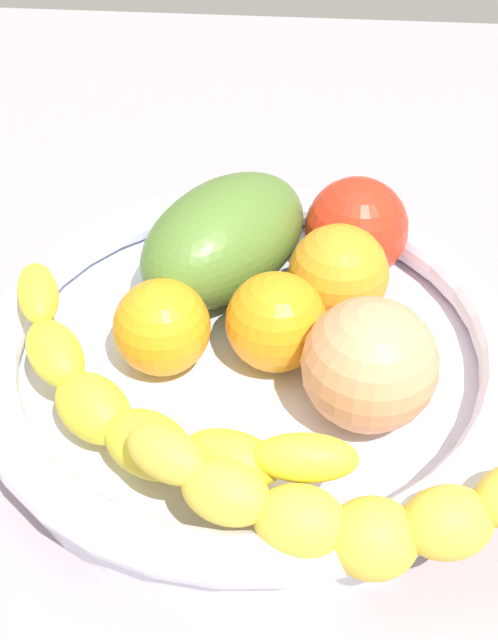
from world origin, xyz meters
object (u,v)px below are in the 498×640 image
Objects in this scene: orange_mid_left at (338,274)px; orange_mid_right at (162,327)px; banana_draped_right at (133,405)px; orange_front at (276,327)px; fruit_bowl at (249,354)px; tomato_red at (356,229)px; mango_green at (225,239)px; banana_draped_left at (373,506)px; peach_blush at (370,365)px.

orange_mid_left reaches higher than orange_mid_right.
banana_draped_right is 9.79cm from orange_front.
orange_mid_right reaches higher than fruit_bowl.
tomato_red is (9.61, -4.74, 0.44)cm from orange_front.
banana_draped_right reaches higher than fruit_bowl.
orange_front is at bearing -153.12° from mango_green.
mango_green is at bearing 17.27° from fruit_bowl.
orange_mid_left is (17.12, 1.64, 0.04)cm from banana_draped_left.
orange_mid_left is 7.71cm from mango_green.
peach_blush is at bearing -74.81° from banana_draped_right.
mango_green is at bearing 39.69° from peach_blush.
banana_draped_left reaches higher than banana_draped_right.
fruit_bowl is at bearing 131.71° from orange_mid_left.
banana_draped_left and orange_mid_right have the same top height.
banana_draped_right is at bearing 66.65° from banana_draped_left.
peach_blush is at bearing -140.31° from mango_green.
orange_front reaches higher than fruit_bowl.
mango_green is at bearing 104.84° from tomato_red.
orange_mid_left is 1.10× the size of orange_mid_right.
peach_blush reaches higher than banana_draped_left.
fruit_bowl is 5.64× the size of orange_mid_right.
mango_green is (14.16, -3.31, 0.65)cm from banana_draped_right.
banana_draped_right is at bearing 144.29° from tomato_red.
orange_front is at bearing -46.07° from banana_draped_right.
peach_blush is at bearing -123.35° from orange_front.
orange_mid_right is 0.43× the size of mango_green.
banana_draped_left is 1.84× the size of mango_green.
orange_front is 10.73cm from tomato_red.
orange_front reaches higher than banana_draped_right.
orange_mid_right is (-0.48, 6.57, -0.12)cm from orange_front.
mango_green is at bearing -19.91° from orange_mid_right.
peach_blush reaches higher than fruit_bowl.
banana_draped_left is at bearing -174.53° from orange_mid_left.
tomato_red is (16.40, -11.79, 0.41)cm from banana_draped_right.
orange_mid_left is 4.73cm from tomato_red.
banana_draped_right is (5.30, 12.28, -0.09)cm from banana_draped_left.
orange_mid_right is 8.38cm from mango_green.
orange_front is (6.79, -7.05, -0.03)cm from banana_draped_right.
fruit_bowl is 5.14× the size of orange_mid_left.
orange_mid_left is 0.84× the size of peach_blush.
tomato_red reaches higher than orange_front.
orange_mid_right is at bearing 94.15° from orange_front.
banana_draped_left is 8.66cm from peach_blush.
orange_mid_left is 0.92× the size of tomato_red.
banana_draped_right is 3.45× the size of orange_front.
peach_blush is at bearing -177.80° from tomato_red.
fruit_bowl is at bearing 28.55° from banana_draped_left.
orange_mid_right is at bearing 100.24° from fruit_bowl.
fruit_bowl is 1.33× the size of banana_draped_left.
orange_mid_left is at bearing -41.99° from banana_draped_right.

